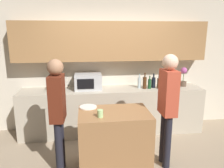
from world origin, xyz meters
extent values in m
cube|color=beige|center=(0.00, 1.74, 1.35)|extent=(6.40, 0.08, 2.70)
cube|color=#A37547|center=(0.00, 1.54, 1.83)|extent=(3.74, 0.32, 0.75)
cube|color=#B7AD99|center=(0.00, 1.39, 0.45)|extent=(3.60, 0.62, 0.90)
cube|color=#996B42|center=(-0.13, 0.14, 0.45)|extent=(1.01, 0.69, 0.89)
cube|color=#B7BABC|center=(-0.47, 1.44, 1.05)|extent=(0.52, 0.38, 0.30)
cube|color=black|center=(-0.52, 1.24, 1.05)|extent=(0.31, 0.01, 0.19)
cube|color=black|center=(-1.10, 1.44, 0.99)|extent=(0.26, 0.16, 0.18)
cube|color=black|center=(-1.15, 1.44, 1.09)|extent=(0.02, 0.11, 0.01)
cube|color=black|center=(-1.05, 1.44, 1.09)|extent=(0.02, 0.11, 0.01)
cylinder|color=brown|center=(1.48, 1.44, 0.95)|extent=(0.14, 0.14, 0.10)
cylinder|color=#38662D|center=(1.48, 1.44, 1.09)|extent=(0.01, 0.01, 0.18)
sphere|color=#B25199|center=(1.48, 1.44, 1.23)|extent=(0.13, 0.13, 0.13)
cylinder|color=silver|center=(0.55, 1.40, 1.01)|extent=(0.07, 0.07, 0.21)
cylinder|color=silver|center=(0.55, 1.40, 1.15)|extent=(0.02, 0.02, 0.08)
cylinder|color=#472814|center=(0.64, 1.33, 1.02)|extent=(0.08, 0.08, 0.23)
cylinder|color=#472814|center=(0.64, 1.33, 1.18)|extent=(0.03, 0.03, 0.09)
cylinder|color=#194723|center=(0.73, 1.32, 1.00)|extent=(0.07, 0.07, 0.19)
cylinder|color=#194723|center=(0.73, 1.32, 1.13)|extent=(0.02, 0.02, 0.07)
cylinder|color=black|center=(0.83, 1.39, 1.01)|extent=(0.08, 0.08, 0.21)
cylinder|color=black|center=(0.83, 1.39, 1.15)|extent=(0.03, 0.03, 0.08)
cylinder|color=#472814|center=(0.92, 1.31, 1.01)|extent=(0.07, 0.07, 0.20)
cylinder|color=#472814|center=(0.92, 1.31, 1.15)|extent=(0.02, 0.02, 0.08)
cylinder|color=white|center=(-0.50, 0.38, 0.90)|extent=(0.26, 0.26, 0.01)
cylinder|color=#ABDB90|center=(-0.34, -0.02, 0.95)|extent=(0.08, 0.08, 0.10)
cylinder|color=black|center=(0.65, 0.07, 0.41)|extent=(0.11, 0.11, 0.83)
cylinder|color=black|center=(0.65, 0.23, 0.41)|extent=(0.11, 0.11, 0.83)
cube|color=#BB4630|center=(0.65, 0.15, 1.15)|extent=(0.19, 0.34, 0.65)
sphere|color=beige|center=(0.65, 0.15, 1.59)|extent=(0.22, 0.22, 0.22)
cylinder|color=black|center=(-0.91, 0.26, 0.40)|extent=(0.11, 0.11, 0.80)
cylinder|color=black|center=(-0.92, 0.10, 0.40)|extent=(0.11, 0.11, 0.80)
cube|color=#5A2112|center=(-0.92, 0.18, 1.12)|extent=(0.20, 0.35, 0.64)
sphere|color=#9E7051|center=(-0.92, 0.18, 1.55)|extent=(0.22, 0.22, 0.22)
camera|label=1|loc=(-0.52, -2.75, 2.01)|focal=35.00mm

